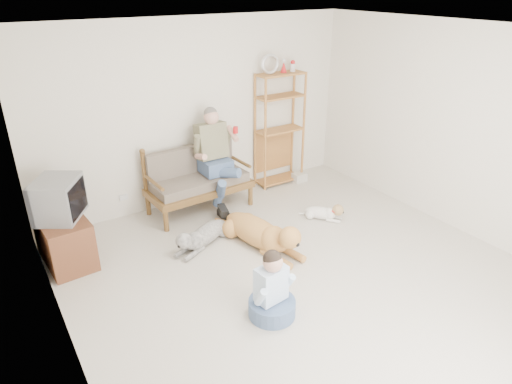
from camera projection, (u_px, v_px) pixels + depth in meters
floor at (311, 283)px, 5.18m from camera, size 5.50×5.50×0.00m
ceiling at (327, 33)px, 4.03m from camera, size 5.50×5.50×0.00m
wall_back at (198, 113)px, 6.70m from camera, size 5.00×0.00×5.00m
wall_left at (57, 244)px, 3.39m from camera, size 0.00×5.50×5.50m
wall_right at (470, 133)px, 5.82m from camera, size 0.00×5.50×5.50m
loveseat at (197, 178)px, 6.70m from camera, size 1.53×0.77×0.95m
man at (218, 166)px, 6.56m from camera, size 0.57×0.82×1.32m
etagere at (280, 129)px, 7.37m from camera, size 0.81×0.36×2.14m
book_stack at (299, 177)px, 7.77m from camera, size 0.23×0.17×0.15m
tv_stand at (64, 240)px, 5.47m from camera, size 0.56×0.93×0.60m
crt_tv at (58, 199)px, 5.26m from camera, size 0.69×0.73×0.47m
wall_outlet at (124, 197)px, 6.53m from camera, size 0.12×0.02×0.08m
golden_retriever at (263, 234)px, 5.81m from camera, size 0.58×1.57×0.48m
shaggy_dog at (201, 236)px, 5.86m from camera, size 1.04×0.58×0.34m
terrier at (326, 212)px, 6.52m from camera, size 0.48×0.56×0.26m
child at (272, 293)px, 4.59m from camera, size 0.49×0.49×0.77m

